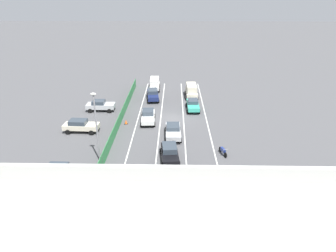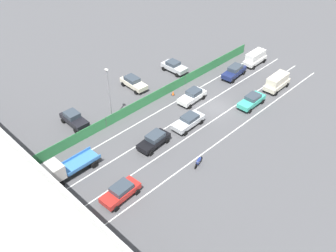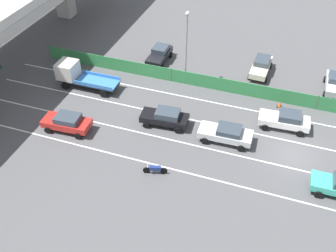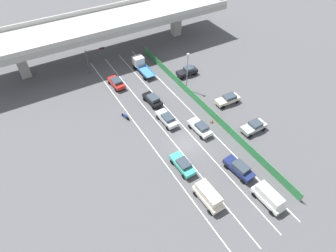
{
  "view_description": "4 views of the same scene",
  "coord_description": "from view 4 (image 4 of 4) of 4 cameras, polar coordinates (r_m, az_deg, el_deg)",
  "views": [
    {
      "loc": [
        -0.26,
        40.2,
        16.74
      ],
      "look_at": [
        0.48,
        4.58,
        0.91
      ],
      "focal_mm": 32.73,
      "sensor_mm": 36.0,
      "label": 1
    },
    {
      "loc": [
        -25.18,
        34.67,
        29.46
      ],
      "look_at": [
        -0.13,
        9.44,
        2.0
      ],
      "focal_mm": 40.62,
      "sensor_mm": 36.0,
      "label": 2
    },
    {
      "loc": [
        -24.84,
        2.53,
        22.6
      ],
      "look_at": [
        -2.2,
        10.39,
        2.04
      ],
      "focal_mm": 40.83,
      "sensor_mm": 36.0,
      "label": 3
    },
    {
      "loc": [
        -18.11,
        -24.93,
        33.4
      ],
      "look_at": [
        -0.97,
        4.15,
        0.9
      ],
      "focal_mm": 31.25,
      "sensor_mm": 36.0,
      "label": 4
    }
  ],
  "objects": [
    {
      "name": "ground_plane",
      "position": [
        45.44,
        3.72,
        -3.51
      ],
      "size": [
        300.0,
        300.0,
        0.0
      ],
      "primitive_type": "plane",
      "color": "#4C4C4F"
    },
    {
      "name": "lane_line_left_edge",
      "position": [
        47.36,
        -5.17,
        -1.15
      ],
      "size": [
        0.14,
        47.87,
        0.01
      ],
      "primitive_type": "cube",
      "color": "silver",
      "rests_on": "ground"
    },
    {
      "name": "lane_line_mid_left",
      "position": [
        48.37,
        -1.75,
        0.23
      ],
      "size": [
        0.14,
        47.87,
        0.01
      ],
      "primitive_type": "cube",
      "color": "silver",
      "rests_on": "ground"
    },
    {
      "name": "lane_line_mid_right",
      "position": [
        49.57,
        1.53,
        1.55
      ],
      "size": [
        0.14,
        47.87,
        0.01
      ],
      "primitive_type": "cube",
      "color": "silver",
      "rests_on": "ground"
    },
    {
      "name": "lane_line_right_edge",
      "position": [
        50.95,
        4.64,
        2.79
      ],
      "size": [
        0.14,
        47.87,
        0.01
      ],
      "primitive_type": "cube",
      "color": "silver",
      "rests_on": "ground"
    },
    {
      "name": "elevated_overpass",
      "position": [
        65.37,
        -12.36,
        18.75
      ],
      "size": [
        55.01,
        11.8,
        8.19
      ],
      "color": "#A09E99",
      "rests_on": "ground"
    },
    {
      "name": "green_fence",
      "position": [
        51.49,
        6.71,
        4.22
      ],
      "size": [
        0.1,
        43.97,
        1.5
      ],
      "color": "#338447",
      "rests_on": "ground"
    },
    {
      "name": "car_taxi_teal",
      "position": [
        41.66,
        2.89,
        -7.47
      ],
      "size": [
        2.01,
        4.52,
        1.58
      ],
      "color": "teal",
      "rests_on": "ground"
    },
    {
      "name": "car_sedan_red",
      "position": [
        56.95,
        -10.05,
        8.39
      ],
      "size": [
        2.22,
        4.38,
        1.61
      ],
      "color": "red",
      "rests_on": "ground"
    },
    {
      "name": "car_sedan_black",
      "position": [
        52.1,
        -3.03,
        5.25
      ],
      "size": [
        2.24,
        4.43,
        1.61
      ],
      "color": "black",
      "rests_on": "ground"
    },
    {
      "name": "car_sedan_navy",
      "position": [
        42.29,
        13.73,
        -7.97
      ],
      "size": [
        2.34,
        4.81,
        1.73
      ],
      "color": "navy",
      "rests_on": "ground"
    },
    {
      "name": "car_hatchback_white",
      "position": [
        46.88,
        6.31,
        -0.28
      ],
      "size": [
        2.17,
        4.53,
        1.68
      ],
      "color": "silver",
      "rests_on": "ground"
    },
    {
      "name": "car_van_white",
      "position": [
        40.24,
        19.05,
        -12.88
      ],
      "size": [
        2.05,
        4.56,
        2.14
      ],
      "color": "silver",
      "rests_on": "ground"
    },
    {
      "name": "car_van_cream",
      "position": [
        38.56,
        7.86,
        -13.25
      ],
      "size": [
        2.14,
        4.63,
        2.19
      ],
      "color": "beige",
      "rests_on": "ground"
    },
    {
      "name": "car_sedan_silver",
      "position": [
        48.23,
        -0.2,
        1.5
      ],
      "size": [
        2.15,
        4.65,
        1.52
      ],
      "color": "#B7BABC",
      "rests_on": "ground"
    },
    {
      "name": "flatbed_truck_blue",
      "position": [
        60.74,
        -5.35,
        11.83
      ],
      "size": [
        2.3,
        6.31,
        2.54
      ],
      "color": "black",
      "rests_on": "ground"
    },
    {
      "name": "motorcycle",
      "position": [
        49.75,
        -8.32,
        1.9
      ],
      "size": [
        0.78,
        1.9,
        0.93
      ],
      "color": "black",
      "rests_on": "ground"
    },
    {
      "name": "parked_wagon_silver",
      "position": [
        48.76,
        16.43,
        -0.09
      ],
      "size": [
        4.22,
        2.09,
        1.64
      ],
      "color": "#B2B5B7",
      "rests_on": "ground"
    },
    {
      "name": "parked_sedan_cream",
      "position": [
        53.08,
        11.63,
        5.16
      ],
      "size": [
        4.53,
        2.1,
        1.66
      ],
      "color": "beige",
      "rests_on": "ground"
    },
    {
      "name": "parked_sedan_dark",
      "position": [
        59.33,
        3.8,
        10.63
      ],
      "size": [
        4.27,
        2.03,
        1.71
      ],
      "color": "black",
      "rests_on": "ground"
    },
    {
      "name": "traffic_light",
      "position": [
        60.18,
        -14.39,
        13.07
      ],
      "size": [
        3.74,
        0.78,
        5.35
      ],
      "color": "#47474C",
      "rests_on": "ground"
    },
    {
      "name": "street_lamp",
      "position": [
        53.36,
        3.8,
        11.14
      ],
      "size": [
        0.6,
        0.36,
        7.63
      ],
      "color": "gray",
      "rests_on": "ground"
    },
    {
      "name": "traffic_cone",
      "position": [
        49.13,
        8.61,
        0.95
      ],
      "size": [
        0.47,
        0.47,
        0.64
      ],
      "color": "orange",
      "rests_on": "ground"
    }
  ]
}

